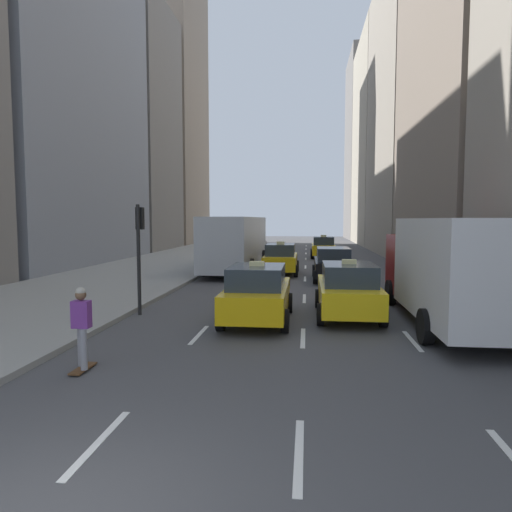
# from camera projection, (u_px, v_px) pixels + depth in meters

# --- Properties ---
(sidewalk_left) EXTENTS (8.00, 66.00, 0.15)m
(sidewalk_left) POSITION_uv_depth(u_px,v_px,m) (168.00, 263.00, 31.90)
(sidewalk_left) COLOR gray
(sidewalk_left) RESTS_ON ground
(lane_markings) EXTENTS (5.72, 56.00, 0.01)m
(lane_markings) POSITION_uv_depth(u_px,v_px,m) (305.00, 272.00, 26.88)
(lane_markings) COLOR white
(lane_markings) RESTS_ON ground
(building_row_left) EXTENTS (6.00, 59.46, 36.38)m
(building_row_left) POSITION_uv_depth(u_px,v_px,m) (80.00, 46.00, 33.47)
(building_row_left) COLOR slate
(building_row_left) RESTS_ON ground
(building_row_right) EXTENTS (6.00, 78.89, 31.03)m
(building_row_right) POSITION_uv_depth(u_px,v_px,m) (419.00, 91.00, 38.55)
(building_row_right) COLOR gray
(building_row_right) RESTS_ON ground
(taxi_lead) EXTENTS (2.02, 4.40, 1.87)m
(taxi_lead) POSITION_uv_depth(u_px,v_px,m) (281.00, 259.00, 26.00)
(taxi_lead) COLOR yellow
(taxi_lead) RESTS_ON ground
(taxi_second) EXTENTS (2.02, 4.40, 1.87)m
(taxi_second) POSITION_uv_depth(u_px,v_px,m) (323.00, 247.00, 36.81)
(taxi_second) COLOR yellow
(taxi_second) RESTS_ON ground
(taxi_third) EXTENTS (2.02, 4.40, 1.87)m
(taxi_third) POSITION_uv_depth(u_px,v_px,m) (348.00, 290.00, 14.52)
(taxi_third) COLOR yellow
(taxi_third) RESTS_ON ground
(taxi_fourth) EXTENTS (2.02, 4.40, 1.87)m
(taxi_fourth) POSITION_uv_depth(u_px,v_px,m) (258.00, 293.00, 13.89)
(taxi_fourth) COLOR yellow
(taxi_fourth) RESTS_ON ground
(sedan_black_near) EXTENTS (2.02, 4.53, 1.70)m
(sedan_black_near) POSITION_uv_depth(u_px,v_px,m) (333.00, 264.00, 23.15)
(sedan_black_near) COLOR black
(sedan_black_near) RESTS_ON ground
(city_bus) EXTENTS (2.80, 11.61, 3.25)m
(city_bus) POSITION_uv_depth(u_px,v_px,m) (237.00, 241.00, 28.00)
(city_bus) COLOR #B7BCC1
(city_bus) RESTS_ON ground
(box_truck) EXTENTS (2.58, 8.40, 3.15)m
(box_truck) POSITION_uv_depth(u_px,v_px,m) (449.00, 268.00, 13.28)
(box_truck) COLOR maroon
(box_truck) RESTS_ON ground
(skateboarder) EXTENTS (0.36, 0.80, 1.75)m
(skateboarder) POSITION_uv_depth(u_px,v_px,m) (82.00, 325.00, 9.33)
(skateboarder) COLOR brown
(skateboarder) RESTS_ON ground
(traffic_light_pole) EXTENTS (0.24, 0.42, 3.60)m
(traffic_light_pole) POSITION_uv_depth(u_px,v_px,m) (139.00, 241.00, 14.84)
(traffic_light_pole) COLOR black
(traffic_light_pole) RESTS_ON ground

